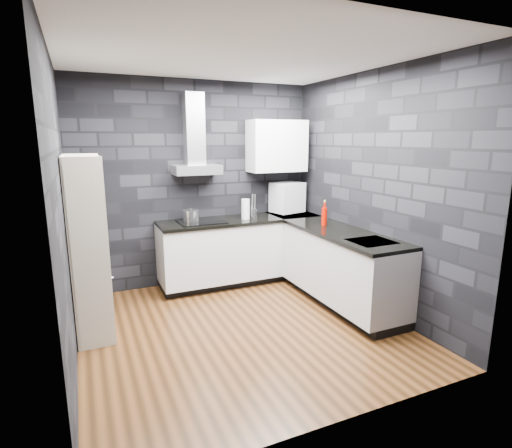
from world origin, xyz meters
TOP-DOWN VIEW (x-y plane):
  - ground at (0.00, 0.00)m, footprint 3.20×3.20m
  - ceiling at (0.00, 0.00)m, footprint 3.20×3.20m
  - wall_back at (0.00, 1.62)m, footprint 3.20×0.05m
  - wall_front at (0.00, -1.62)m, footprint 3.20×0.05m
  - wall_left at (-1.62, 0.00)m, footprint 0.05×3.20m
  - wall_right at (1.62, 0.00)m, footprint 0.05×3.20m
  - toekick_back at (0.50, 1.34)m, footprint 2.18×0.50m
  - toekick_right at (1.34, 0.10)m, footprint 0.50×1.78m
  - counter_back_cab at (0.50, 1.30)m, footprint 2.20×0.60m
  - counter_right_cab at (1.30, 0.10)m, footprint 0.60×1.80m
  - counter_back_top at (0.50, 1.29)m, footprint 2.20×0.62m
  - counter_right_top at (1.29, 0.10)m, footprint 0.62×1.80m
  - counter_corner_top at (1.30, 1.30)m, footprint 0.62×0.62m
  - hood_body at (-0.05, 1.43)m, footprint 0.60×0.34m
  - hood_chimney at (-0.05, 1.50)m, footprint 0.24×0.20m
  - upper_cabinet at (1.10, 1.43)m, footprint 0.80×0.35m
  - cooktop at (-0.05, 1.30)m, footprint 0.58×0.50m
  - sink_rim at (1.30, -0.40)m, footprint 0.44×0.40m
  - pot at (-0.17, 1.37)m, footprint 0.26×0.26m
  - glass_vase at (0.54, 1.23)m, footprint 0.13×0.13m
  - storage_jar at (0.55, 1.22)m, footprint 0.10×0.10m
  - utensil_crock at (0.68, 1.29)m, footprint 0.11×0.11m
  - appliance_garage at (1.27, 1.41)m, footprint 0.49×0.42m
  - red_bottle at (1.28, 0.47)m, footprint 0.07×0.07m
  - bookshelf at (-1.42, 0.57)m, footprint 0.44×0.84m
  - fruit_bowl at (-1.42, 0.43)m, footprint 0.27×0.27m
  - book_red at (-1.43, 0.72)m, footprint 0.18×0.06m
  - book_second at (-1.41, 0.76)m, footprint 0.15×0.12m

SIDE VIEW (x-z plane):
  - ground at x=0.00m, z-range 0.00..0.00m
  - toekick_back at x=0.50m, z-range 0.00..0.10m
  - toekick_right at x=1.34m, z-range 0.00..0.10m
  - counter_back_cab at x=0.50m, z-range 0.10..0.86m
  - counter_right_cab at x=1.30m, z-range 0.10..0.86m
  - book_red at x=-1.43m, z-range 0.45..0.70m
  - book_second at x=-1.41m, z-range 0.47..0.71m
  - counter_back_top at x=0.50m, z-range 0.86..0.90m
  - counter_right_top at x=1.29m, z-range 0.86..0.90m
  - counter_corner_top at x=1.30m, z-range 0.86..0.90m
  - sink_rim at x=1.30m, z-range 0.89..0.90m
  - bookshelf at x=-1.42m, z-range 0.00..1.80m
  - cooktop at x=-0.05m, z-range 0.90..0.91m
  - fruit_bowl at x=-1.42m, z-range 0.91..0.97m
  - storage_jar at x=0.55m, z-range 0.90..1.01m
  - utensil_crock at x=0.68m, z-range 0.90..1.02m
  - pot at x=-0.17m, z-range 0.91..1.03m
  - red_bottle at x=1.28m, z-range 0.90..1.12m
  - glass_vase at x=0.54m, z-range 0.90..1.17m
  - appliance_garage at x=1.27m, z-range 0.91..1.34m
  - wall_back at x=0.00m, z-range 0.00..2.70m
  - wall_front at x=0.00m, z-range 0.00..2.70m
  - wall_left at x=-1.62m, z-range 0.00..2.70m
  - wall_right at x=1.62m, z-range 0.00..2.70m
  - hood_body at x=-0.05m, z-range 1.50..1.62m
  - upper_cabinet at x=1.10m, z-range 1.50..2.20m
  - hood_chimney at x=-0.05m, z-range 1.62..2.52m
  - ceiling at x=0.00m, z-range 2.70..2.70m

